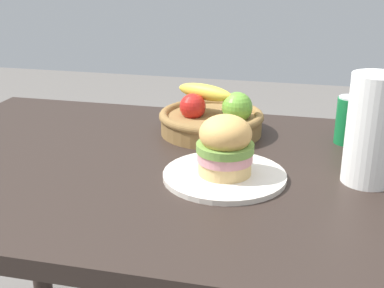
{
  "coord_description": "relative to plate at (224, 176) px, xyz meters",
  "views": [
    {
      "loc": [
        0.31,
        -1.08,
        1.22
      ],
      "look_at": [
        0.06,
        -0.02,
        0.81
      ],
      "focal_mm": 47.82,
      "sensor_mm": 36.0,
      "label": 1
    }
  ],
  "objects": [
    {
      "name": "dining_table",
      "position": [
        -0.14,
        0.05,
        -0.11
      ],
      "size": [
        1.4,
        0.9,
        0.75
      ],
      "color": "#2D231E",
      "rests_on": "ground_plane"
    },
    {
      "name": "soda_can",
      "position": [
        0.27,
        0.3,
        0.06
      ],
      "size": [
        0.07,
        0.07,
        0.13
      ],
      "color": "#147238",
      "rests_on": "dining_table"
    },
    {
      "name": "fruit_basket",
      "position": [
        -0.09,
        0.29,
        0.04
      ],
      "size": [
        0.29,
        0.29,
        0.14
      ],
      "color": "olive",
      "rests_on": "dining_table"
    },
    {
      "name": "paper_towel_roll",
      "position": [
        0.31,
        0.05,
        0.11
      ],
      "size": [
        0.11,
        0.11,
        0.24
      ],
      "primitive_type": "cylinder",
      "color": "white",
      "rests_on": "dining_table"
    },
    {
      "name": "sandwich",
      "position": [
        0.0,
        0.0,
        0.07
      ],
      "size": [
        0.13,
        0.13,
        0.13
      ],
      "color": "#E5BC75",
      "rests_on": "plate"
    },
    {
      "name": "plate",
      "position": [
        0.0,
        0.0,
        0.0
      ],
      "size": [
        0.28,
        0.28,
        0.01
      ],
      "primitive_type": "cylinder",
      "color": "silver",
      "rests_on": "dining_table"
    }
  ]
}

